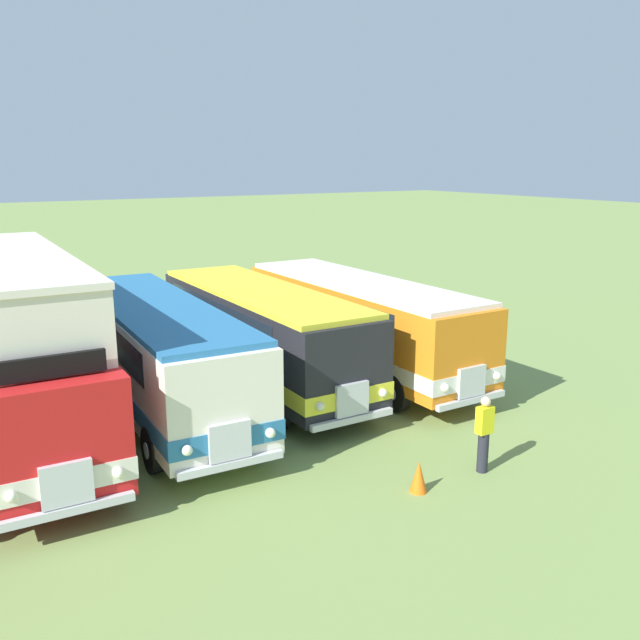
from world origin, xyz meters
name	(u,v)px	position (x,y,z in m)	size (l,w,h in m)	color
bus_sixth_in_row	(19,338)	(3.30, 0.14, 2.47)	(2.82, 11.11, 4.49)	red
bus_seventh_in_row	(156,349)	(6.59, -0.03, 1.75)	(2.98, 10.51, 2.99)	silver
bus_eighth_in_row	(261,330)	(9.88, 0.38, 1.75)	(2.65, 9.75, 2.99)	black
bus_ninth_in_row	(358,318)	(13.18, 0.10, 1.75)	(2.67, 10.21, 2.99)	orange
cone_near_end	(419,476)	(9.63, -7.28, 0.34)	(0.36, 0.36, 0.68)	orange
marshal_person	(484,434)	(11.42, -7.27, 0.89)	(0.36, 0.24, 1.73)	#23232D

